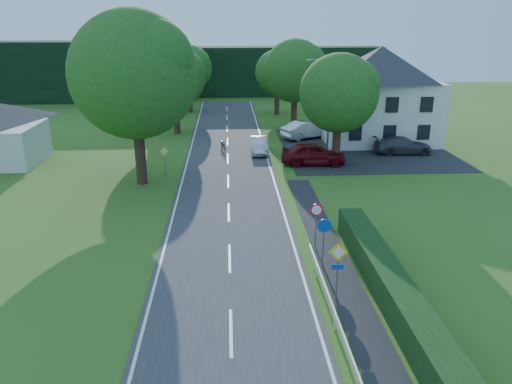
{
  "coord_description": "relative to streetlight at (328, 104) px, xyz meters",
  "views": [
    {
      "loc": [
        0.01,
        -9.58,
        10.91
      ],
      "look_at": [
        1.55,
        16.84,
        1.68
      ],
      "focal_mm": 35.0,
      "sensor_mm": 36.0,
      "label": 1
    }
  ],
  "objects": [
    {
      "name": "moving_car",
      "position": [
        -5.36,
        1.75,
        -3.76
      ],
      "size": [
        1.5,
        4.08,
        1.33
      ],
      "primitive_type": "imported",
      "rotation": [
        0.0,
        0.0,
        -0.02
      ],
      "color": "silver",
      "rests_on": "road"
    },
    {
      "name": "parked_car_red",
      "position": [
        -1.35,
        -2.07,
        -3.57
      ],
      "size": [
        5.15,
        2.33,
        1.71
      ],
      "primitive_type": "imported",
      "rotation": [
        0.0,
        0.0,
        1.51
      ],
      "color": "maroon",
      "rests_on": "parking_pad"
    },
    {
      "name": "tree_left_back",
      "position": [
        -12.56,
        22.0,
        -0.43
      ],
      "size": [
        6.6,
        6.6,
        8.07
      ],
      "primitive_type": null,
      "color": "#1D5519",
      "rests_on": "ground"
    },
    {
      "name": "tree_right_far",
      "position": [
        -1.06,
        12.0,
        0.08
      ],
      "size": [
        7.4,
        7.4,
        9.09
      ],
      "primitive_type": null,
      "color": "#1D5519",
      "rests_on": "ground"
    },
    {
      "name": "sign_priority_left",
      "position": [
        -12.56,
        -5.02,
        -2.75
      ],
      "size": [
        0.78,
        0.09,
        2.44
      ],
      "color": "slate",
      "rests_on": "ground"
    },
    {
      "name": "sign_priority_right",
      "position": [
        -3.76,
        -22.02,
        -2.67
      ],
      "size": [
        0.78,
        0.09,
        2.59
      ],
      "color": "slate",
      "rests_on": "ground"
    },
    {
      "name": "tree_right_back",
      "position": [
        -2.06,
        20.0,
        -0.68
      ],
      "size": [
        6.2,
        6.2,
        7.56
      ],
      "primitive_type": null,
      "color": "#1D5519",
      "rests_on": "ground"
    },
    {
      "name": "line_edge_right",
      "position": [
        -4.81,
        -10.0,
        -4.42
      ],
      "size": [
        0.12,
        80.0,
        0.01
      ],
      "primitive_type": "cube",
      "color": "white",
      "rests_on": "road"
    },
    {
      "name": "parasol",
      "position": [
        5.0,
        3.19,
        -3.57
      ],
      "size": [
        2.1,
        2.13,
        1.71
      ],
      "primitive_type": "imported",
      "rotation": [
        0.0,
        0.0,
        -0.13
      ],
      "color": "red",
      "rests_on": "parking_pad"
    },
    {
      "name": "tree_left_far",
      "position": [
        -13.06,
        10.0,
        -0.17
      ],
      "size": [
        7.0,
        7.0,
        8.58
      ],
      "primitive_type": null,
      "color": "#1D5519",
      "rests_on": "ground"
    },
    {
      "name": "tree_right_mid",
      "position": [
        0.44,
        -2.0,
        -0.17
      ],
      "size": [
        7.0,
        7.0,
        8.58
      ],
      "primitive_type": null,
      "color": "#1D5519",
      "rests_on": "ground"
    },
    {
      "name": "sign_roundabout",
      "position": [
        -3.76,
        -19.02,
        -2.79
      ],
      "size": [
        0.64,
        0.08,
        2.37
      ],
      "color": "slate",
      "rests_on": "ground"
    },
    {
      "name": "treeline_left",
      "position": [
        -36.06,
        32.0,
        -0.46
      ],
      "size": [
        44.0,
        6.0,
        8.0
      ],
      "primitive_type": "cube",
      "color": "black",
      "rests_on": "ground"
    },
    {
      "name": "line_centre",
      "position": [
        -8.06,
        -10.0,
        -4.42
      ],
      "size": [
        0.12,
        80.0,
        0.01
      ],
      "primitive_type": null,
      "color": "white",
      "rests_on": "road"
    },
    {
      "name": "parking_pad",
      "position": [
        3.94,
        3.0,
        -4.44
      ],
      "size": [
        14.0,
        16.0,
        0.04
      ],
      "primitive_type": "cube",
      "color": "black",
      "rests_on": "ground"
    },
    {
      "name": "tree_main",
      "position": [
        -14.06,
        -6.0,
        1.36
      ],
      "size": [
        9.4,
        9.4,
        11.64
      ],
      "primitive_type": null,
      "color": "#1D5519",
      "rests_on": "ground"
    },
    {
      "name": "treeline_right",
      "position": [
        -0.06,
        36.0,
        -0.96
      ],
      "size": [
        30.0,
        5.0,
        7.0
      ],
      "primitive_type": "cube",
      "color": "black",
      "rests_on": "ground"
    },
    {
      "name": "motorcycle",
      "position": [
        -8.44,
        2.89,
        -3.91
      ],
      "size": [
        1.06,
        2.04,
        1.02
      ],
      "primitive_type": "imported",
      "rotation": [
        0.0,
        0.0,
        0.21
      ],
      "color": "black",
      "rests_on": "road"
    },
    {
      "name": "road",
      "position": [
        -8.06,
        -10.0,
        -4.44
      ],
      "size": [
        7.0,
        80.0,
        0.04
      ],
      "primitive_type": "cube",
      "color": "#353537",
      "rests_on": "ground"
    },
    {
      "name": "line_edge_left",
      "position": [
        -11.31,
        -10.0,
        -4.42
      ],
      "size": [
        0.12,
        80.0,
        0.01
      ],
      "primitive_type": "cube",
      "color": "white",
      "rests_on": "road"
    },
    {
      "name": "parked_car_silver_a",
      "position": [
        -0.51,
        7.0,
        -3.59
      ],
      "size": [
        5.26,
        3.96,
        1.66
      ],
      "primitive_type": "imported",
      "rotation": [
        0.0,
        0.0,
        2.07
      ],
      "color": "silver",
      "rests_on": "parking_pad"
    },
    {
      "name": "parked_car_grey",
      "position": [
        6.8,
        0.82,
        -3.72
      ],
      "size": [
        4.95,
        2.17,
        1.41
      ],
      "primitive_type": "imported",
      "rotation": [
        0.0,
        0.0,
        1.53
      ],
      "color": "#46464A",
      "rests_on": "parking_pad"
    },
    {
      "name": "sign_speed_limit",
      "position": [
        -3.76,
        -17.03,
        -2.7
      ],
      "size": [
        0.64,
        0.11,
        2.37
      ],
      "color": "slate",
      "rests_on": "ground"
    },
    {
      "name": "parked_car_silver_b",
      "position": [
        6.46,
        4.0,
        -3.82
      ],
      "size": [
        4.73,
        4.13,
        1.21
      ],
      "primitive_type": "imported",
      "rotation": [
        0.0,
        0.0,
        2.17
      ],
      "color": "silver",
      "rests_on": "parking_pad"
    },
    {
      "name": "streetlight",
      "position": [
        0.0,
        0.0,
        0.0
      ],
      "size": [
        2.03,
        0.18,
        8.0
      ],
      "color": "slate",
      "rests_on": "ground"
    },
    {
      "name": "house_white",
      "position": [
        5.94,
        6.0,
        -0.06
      ],
      "size": [
        10.6,
        8.4,
        8.6
      ],
      "color": "silver",
      "rests_on": "ground"
    }
  ]
}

